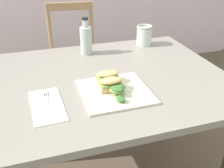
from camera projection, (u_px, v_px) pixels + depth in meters
dining_table at (103, 101)px, 1.27m from camera, size 1.16×0.89×0.74m
chair_wooden_far at (73, 59)px, 2.14m from camera, size 0.45×0.45×0.87m
plate_lunch at (115, 92)px, 1.09m from camera, size 0.28×0.28×0.01m
sandwich_half_front at (111, 84)px, 1.08m from camera, size 0.09×0.06×0.06m
sandwich_half_back at (108, 77)px, 1.13m from camera, size 0.09×0.06×0.06m
salad_mixed_greens at (117, 89)px, 1.05m from camera, size 0.09×0.16×0.04m
napkin_folded at (47, 105)px, 1.00m from camera, size 0.13×0.25×0.00m
fork_on_napkin at (47, 102)px, 1.01m from camera, size 0.03×0.19×0.00m
bottle_cold_brew at (86, 41)px, 1.43m from camera, size 0.07×0.07×0.20m
mason_jar_iced_tea at (144, 36)px, 1.56m from camera, size 0.09×0.09×0.12m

